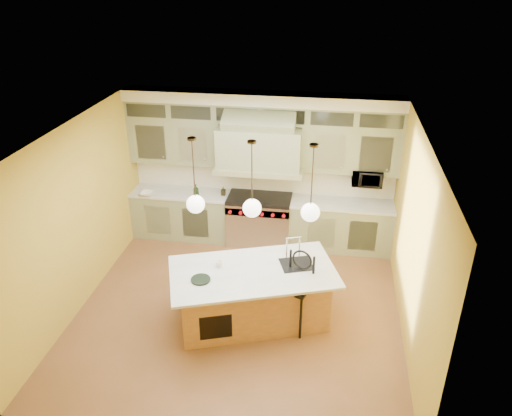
% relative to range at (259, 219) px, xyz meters
% --- Properties ---
extents(floor, '(5.00, 5.00, 0.00)m').
position_rel_range_xyz_m(floor, '(0.00, -2.14, -0.49)').
color(floor, brown).
rests_on(floor, ground).
extents(ceiling, '(5.00, 5.00, 0.00)m').
position_rel_range_xyz_m(ceiling, '(0.00, -2.14, 2.41)').
color(ceiling, white).
rests_on(ceiling, wall_back).
extents(wall_back, '(5.00, 0.00, 5.00)m').
position_rel_range_xyz_m(wall_back, '(0.00, 0.36, 0.96)').
color(wall_back, gold).
rests_on(wall_back, ground).
extents(wall_front, '(5.00, 0.00, 5.00)m').
position_rel_range_xyz_m(wall_front, '(0.00, -4.64, 0.96)').
color(wall_front, gold).
rests_on(wall_front, ground).
extents(wall_left, '(0.00, 5.00, 5.00)m').
position_rel_range_xyz_m(wall_left, '(-2.50, -2.14, 0.96)').
color(wall_left, gold).
rests_on(wall_left, ground).
extents(wall_right, '(0.00, 5.00, 5.00)m').
position_rel_range_xyz_m(wall_right, '(2.50, -2.14, 0.96)').
color(wall_right, gold).
rests_on(wall_right, ground).
extents(back_cabinetry, '(5.00, 0.77, 2.90)m').
position_rel_range_xyz_m(back_cabinetry, '(0.00, 0.09, 0.94)').
color(back_cabinetry, gray).
rests_on(back_cabinetry, floor).
extents(range, '(1.20, 0.74, 0.96)m').
position_rel_range_xyz_m(range, '(0.00, 0.00, 0.00)').
color(range, silver).
rests_on(range, floor).
extents(kitchen_island, '(2.69, 2.00, 1.35)m').
position_rel_range_xyz_m(kitchen_island, '(0.26, -2.36, -0.01)').
color(kitchen_island, olive).
rests_on(kitchen_island, floor).
extents(counter_stool, '(0.56, 0.56, 1.25)m').
position_rel_range_xyz_m(counter_stool, '(0.91, -2.41, 0.23)').
color(counter_stool, black).
rests_on(counter_stool, floor).
extents(microwave, '(0.54, 0.37, 0.30)m').
position_rel_range_xyz_m(microwave, '(1.95, 0.11, 0.96)').
color(microwave, black).
rests_on(microwave, back_cabinetry).
extents(oil_bottle_a, '(0.12, 0.12, 0.29)m').
position_rel_range_xyz_m(oil_bottle_a, '(-1.17, -0.22, 0.60)').
color(oil_bottle_a, black).
rests_on(oil_bottle_a, back_cabinetry).
extents(oil_bottle_b, '(0.08, 0.08, 0.17)m').
position_rel_range_xyz_m(oil_bottle_b, '(-0.70, 0.01, 0.54)').
color(oil_bottle_b, black).
rests_on(oil_bottle_b, back_cabinetry).
extents(fruit_bowl, '(0.27, 0.27, 0.06)m').
position_rel_range_xyz_m(fruit_bowl, '(-2.14, -0.22, 0.49)').
color(fruit_bowl, white).
rests_on(fruit_bowl, back_cabinetry).
extents(cup, '(0.10, 0.10, 0.09)m').
position_rel_range_xyz_m(cup, '(-0.25, -2.38, 0.48)').
color(cup, white).
rests_on(cup, kitchen_island).
extents(pendant_left, '(0.26, 0.26, 1.11)m').
position_rel_range_xyz_m(pendant_left, '(-0.55, -2.36, 1.46)').
color(pendant_left, '#2D2319').
rests_on(pendant_left, ceiling).
extents(pendant_center, '(0.26, 0.26, 1.11)m').
position_rel_range_xyz_m(pendant_center, '(0.25, -2.36, 1.46)').
color(pendant_center, '#2D2319').
rests_on(pendant_center, ceiling).
extents(pendant_right, '(0.26, 0.26, 1.11)m').
position_rel_range_xyz_m(pendant_right, '(1.05, -2.36, 1.46)').
color(pendant_right, '#2D2319').
rests_on(pendant_right, ceiling).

